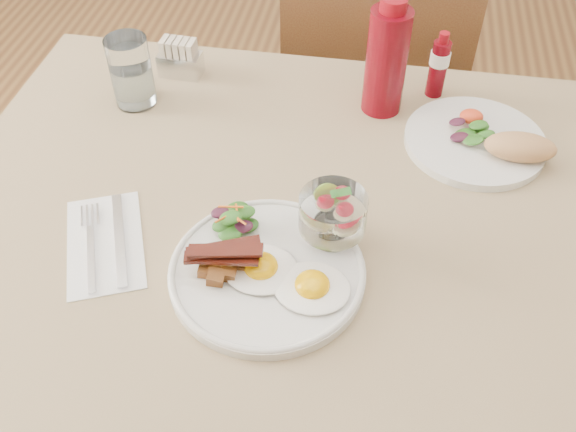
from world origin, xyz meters
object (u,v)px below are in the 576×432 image
object	(u,v)px
chair_far	(372,92)
sugar_caddy	(180,60)
fruit_cup	(333,213)
hot_sauce_bottle	(439,65)
main_plate	(267,273)
table	(349,253)
ketchup_bottle	(386,60)
water_glass	(132,75)
second_plate	(486,141)

from	to	relation	value
chair_far	sugar_caddy	bearing A→B (deg)	-138.47
chair_far	fruit_cup	bearing A→B (deg)	-92.06
chair_far	hot_sauce_bottle	distance (m)	0.44
chair_far	main_plate	size ratio (longest dim) A/B	3.32
table	hot_sauce_bottle	bearing A→B (deg)	70.99
main_plate	hot_sauce_bottle	bearing A→B (deg)	64.97
ketchup_bottle	water_glass	xyz separation A→B (m)	(-0.45, -0.06, -0.04)
fruit_cup	water_glass	size ratio (longest dim) A/B	0.75
hot_sauce_bottle	sugar_caddy	bearing A→B (deg)	-178.15
chair_far	second_plate	bearing A→B (deg)	-65.81
table	chair_far	bearing A→B (deg)	90.00
second_plate	sugar_caddy	xyz separation A→B (m)	(-0.58, 0.14, 0.02)
ketchup_bottle	water_glass	bearing A→B (deg)	-172.81
fruit_cup	ketchup_bottle	distance (m)	0.36
chair_far	water_glass	bearing A→B (deg)	-134.91
main_plate	fruit_cup	bearing A→B (deg)	41.22
sugar_caddy	hot_sauce_bottle	bearing A→B (deg)	4.94
chair_far	table	bearing A→B (deg)	-90.00
table	fruit_cup	size ratio (longest dim) A/B	13.50
hot_sauce_bottle	sugar_caddy	size ratio (longest dim) A/B	1.53
main_plate	ketchup_bottle	size ratio (longest dim) A/B	1.29
water_glass	main_plate	bearing A→B (deg)	-49.19
main_plate	ketchup_bottle	world-z (taller)	ketchup_bottle
table	water_glass	bearing A→B (deg)	151.69
ketchup_bottle	sugar_caddy	distance (m)	0.40
table	ketchup_bottle	distance (m)	0.35
chair_far	hot_sauce_bottle	bearing A→B (deg)	-68.98
sugar_caddy	table	bearing A→B (deg)	-38.81
main_plate	second_plate	size ratio (longest dim) A/B	1.12
hot_sauce_bottle	water_glass	distance (m)	0.56
hot_sauce_bottle	second_plate	bearing A→B (deg)	-59.71
water_glass	sugar_caddy	bearing A→B (deg)	60.29
fruit_cup	water_glass	bearing A→B (deg)	143.36
hot_sauce_bottle	fruit_cup	bearing A→B (deg)	-109.34
fruit_cup	sugar_caddy	bearing A→B (deg)	130.65
ketchup_bottle	hot_sauce_bottle	bearing A→B (deg)	32.17
second_plate	hot_sauce_bottle	distance (m)	0.18
water_glass	hot_sauce_bottle	bearing A→B (deg)	12.09
fruit_cup	sugar_caddy	xyz separation A→B (m)	(-0.35, 0.40, -0.04)
water_glass	table	bearing A→B (deg)	-28.31
main_plate	water_glass	bearing A→B (deg)	130.81
chair_far	sugar_caddy	distance (m)	0.56
fruit_cup	second_plate	size ratio (longest dim) A/B	0.39
main_plate	fruit_cup	distance (m)	0.13
second_plate	sugar_caddy	world-z (taller)	sugar_caddy
main_plate	fruit_cup	world-z (taller)	fruit_cup
ketchup_bottle	table	bearing A→B (deg)	-94.73
table	second_plate	bearing A→B (deg)	43.62
chair_far	hot_sauce_bottle	size ratio (longest dim) A/B	7.20
ketchup_bottle	hot_sauce_bottle	distance (m)	0.12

